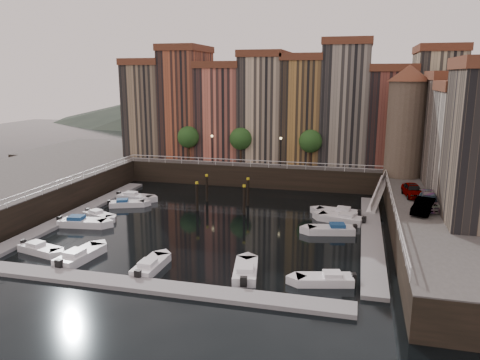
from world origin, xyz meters
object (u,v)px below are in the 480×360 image
(corner_tower, at_px, (406,120))
(car_c, at_px, (428,202))
(gangway, at_px, (378,192))
(car_a, at_px, (413,191))
(boat_left_0, at_px, (40,249))
(boat_left_1, at_px, (81,222))
(mooring_pilings, at_px, (224,195))
(car_b, at_px, (424,207))
(boat_left_2, at_px, (99,215))

(corner_tower, xyz_separation_m, car_c, (1.26, -14.86, -6.52))
(car_c, bearing_deg, gangway, 115.95)
(car_a, bearing_deg, boat_left_0, -161.28)
(boat_left_1, distance_m, car_c, 35.07)
(mooring_pilings, xyz_separation_m, car_b, (21.35, -7.44, 2.04))
(mooring_pilings, xyz_separation_m, car_c, (22.02, -5.54, 2.03))
(corner_tower, xyz_separation_m, car_a, (0.21, -10.70, -6.48))
(boat_left_1, distance_m, car_a, 34.88)
(boat_left_0, relative_size, car_b, 1.10)
(corner_tower, bearing_deg, mooring_pilings, -155.83)
(car_c, bearing_deg, boat_left_0, -155.70)
(corner_tower, bearing_deg, car_a, -88.87)
(gangway, relative_size, boat_left_1, 1.57)
(corner_tower, distance_m, car_b, 17.99)
(gangway, distance_m, mooring_pilings, 18.50)
(mooring_pilings, height_order, car_b, car_b)
(mooring_pilings, relative_size, car_b, 1.51)
(mooring_pilings, distance_m, car_a, 21.12)
(boat_left_1, xyz_separation_m, car_a, (33.53, 9.01, 3.31))
(gangway, xyz_separation_m, boat_left_2, (-30.20, -12.23, -1.60))
(mooring_pilings, relative_size, car_a, 1.50)
(boat_left_0, bearing_deg, car_a, 40.57)
(corner_tower, xyz_separation_m, boat_left_2, (-33.10, -16.73, -9.87))
(car_a, bearing_deg, car_b, -94.53)
(mooring_pilings, xyz_separation_m, boat_left_1, (-12.56, -10.39, -1.25))
(car_a, bearing_deg, corner_tower, 83.02)
(boat_left_2, relative_size, car_a, 1.01)
(boat_left_2, xyz_separation_m, car_b, (33.70, -0.03, 3.37))
(mooring_pilings, height_order, boat_left_1, mooring_pilings)
(gangway, distance_m, boat_left_1, 34.05)
(corner_tower, bearing_deg, boat_left_1, -149.39)
(mooring_pilings, relative_size, boat_left_0, 1.37)
(gangway, bearing_deg, car_a, -63.35)
(boat_left_1, height_order, boat_left_2, boat_left_1)
(mooring_pilings, distance_m, car_b, 22.70)
(car_c, bearing_deg, mooring_pilings, 169.97)
(corner_tower, height_order, gangway, corner_tower)
(boat_left_2, bearing_deg, gangway, 43.27)
(gangway, xyz_separation_m, mooring_pilings, (-17.86, -4.82, -0.27))
(gangway, bearing_deg, car_b, -74.10)
(corner_tower, bearing_deg, gangway, -122.80)
(boat_left_0, bearing_deg, car_c, 33.92)
(boat_left_1, xyz_separation_m, car_b, (33.91, 2.95, 3.29))
(corner_tower, distance_m, mooring_pilings, 24.31)
(boat_left_1, xyz_separation_m, boat_left_2, (0.22, 2.98, -0.08))
(boat_left_1, distance_m, car_b, 34.20)
(gangway, bearing_deg, mooring_pilings, -164.90)
(boat_left_1, bearing_deg, mooring_pilings, 31.82)
(gangway, bearing_deg, boat_left_1, -153.43)
(car_a, relative_size, car_c, 0.89)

